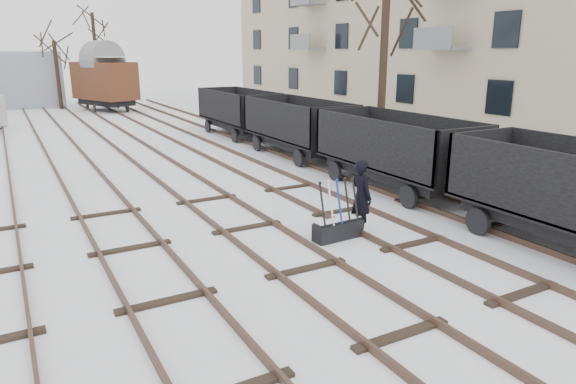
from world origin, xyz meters
name	(u,v)px	position (x,y,z in m)	size (l,w,h in m)	color
ground	(306,270)	(0.00, 0.00, 0.00)	(120.00, 120.00, 0.00)	white
tracks	(145,155)	(0.00, 13.67, 0.07)	(13.90, 52.00, 0.16)	black
shed_right	(14,79)	(-4.00, 40.00, 2.25)	(7.00, 6.00, 4.50)	#909AA2
ground_frame	(338,228)	(1.65, 1.23, 0.28)	(1.32, 0.49, 1.49)	black
worker	(361,197)	(2.40, 1.33, 0.95)	(0.69, 0.45, 1.90)	black
freight_wagon_b	(395,162)	(6.00, 4.25, 0.93)	(2.39, 5.98, 2.44)	black
freight_wagon_c	(298,135)	(6.00, 10.65, 0.93)	(2.39, 5.98, 2.44)	black
freight_wagon_d	(239,119)	(6.00, 17.05, 0.93)	(2.39, 5.98, 2.44)	black
box_van_wagon	(104,80)	(1.93, 32.98, 2.36)	(4.57, 5.97, 4.06)	black
tree_near	(383,78)	(7.53, 6.97, 3.51)	(0.30, 0.30, 7.02)	black
tree_far_left	(58,75)	(-0.99, 36.20, 2.62)	(0.30, 0.30, 5.25)	black
tree_far_right	(96,58)	(2.75, 40.75, 3.84)	(0.30, 0.30, 7.69)	black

